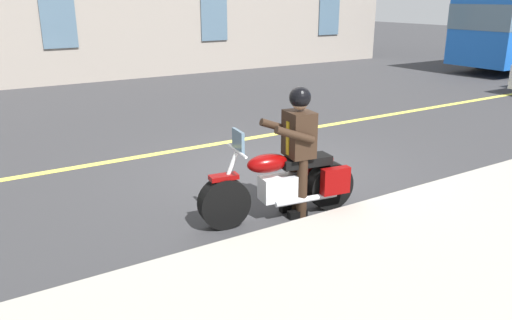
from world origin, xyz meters
The scene contains 4 objects.
ground_plane centered at (0.00, 0.00, 0.00)m, with size 80.00×80.00×0.00m, color #333335.
lane_center_stripe centered at (0.00, -2.00, 0.01)m, with size 60.00×0.16×0.01m, color #E5DB4C.
motorcycle_main centered at (0.93, 1.55, 0.45)m, with size 2.22×0.80×1.26m.
rider_main centered at (0.75, 1.58, 1.04)m, with size 0.68×0.61×1.74m.
Camera 1 is at (4.58, 6.62, 2.82)m, focal length 35.43 mm.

